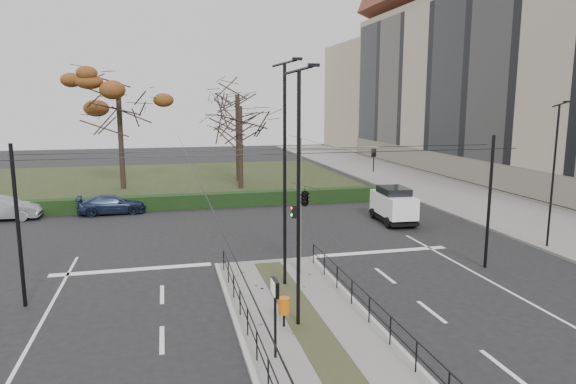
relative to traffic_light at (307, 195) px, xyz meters
name	(u,v)px	position (x,y,z in m)	size (l,w,h in m)	color
ground	(291,303)	(-1.45, -3.05, -3.50)	(140.00, 140.00, 0.00)	black
median_island	(309,329)	(-1.45, -5.55, -3.43)	(4.40, 15.00, 0.14)	slate
sidewalk_east	(431,188)	(16.55, 18.95, -3.43)	(8.00, 90.00, 0.14)	slate
park	(148,181)	(-7.45, 28.95, -3.45)	(38.00, 26.00, 0.10)	black
hedge	(143,203)	(-7.45, 15.55, -3.00)	(38.00, 1.00, 1.00)	black
apartment_block	(525,69)	(26.51, 20.91, 6.89)	(13.09, 52.10, 21.64)	tan
median_railing	(310,304)	(-1.45, -5.65, -2.52)	(4.14, 13.24, 0.92)	black
catenary	(281,205)	(-1.45, -1.44, -0.08)	(20.00, 34.00, 6.00)	black
traffic_light	(307,195)	(0.00, 0.00, 0.00)	(3.92, 2.24, 5.77)	gray
litter_bin	(284,306)	(-2.24, -5.29, -2.65)	(0.39, 0.39, 0.99)	black
info_panel	(275,297)	(-2.96, -7.25, -1.51)	(0.13, 0.61, 2.35)	black
streetlamp_median_near	(299,197)	(-1.73, -5.25, 0.93)	(0.71, 0.14, 8.44)	black
streetlamp_median_far	(285,173)	(-1.28, -1.43, 1.18)	(0.75, 0.15, 8.94)	black
streetlamp_sidewalk	(554,174)	(13.07, 0.86, 0.37)	(0.61, 0.13, 7.34)	black
parked_car_second	(3,209)	(-16.00, 14.57, -2.75)	(1.58, 4.52, 1.49)	#929499
parked_car_third	(112,204)	(-9.43, 14.91, -2.86)	(1.79, 4.39, 1.27)	#1B253F
white_van	(393,204)	(7.88, 8.12, -2.33)	(2.10, 4.17, 2.23)	white
rust_tree	(118,87)	(-9.40, 24.90, 5.18)	(7.91, 7.91, 11.30)	black
bare_tree_center	(237,101)	(0.87, 26.83, 4.01)	(5.57, 5.57, 10.64)	black
bare_tree_near	(240,112)	(0.48, 22.79, 3.08)	(6.11, 6.11, 9.29)	black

